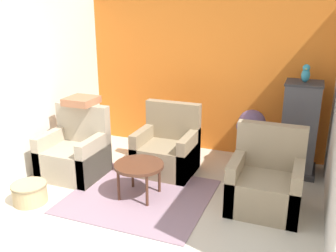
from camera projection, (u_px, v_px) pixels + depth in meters
wall_back_accent at (203, 76)px, 5.95m from camera, size 3.98×0.06×2.43m
wall_left at (39, 86)px, 5.27m from camera, size 0.06×3.02×2.43m
area_rug at (140, 196)px, 4.71m from camera, size 1.71×1.55×0.01m
coffee_table at (139, 167)px, 4.59m from camera, size 0.61×0.61×0.45m
armchair_left at (75, 154)px, 5.23m from camera, size 0.81×0.72×0.97m
armchair_right at (266, 184)px, 4.37m from camera, size 0.81×0.72×0.97m
armchair_middle at (167, 151)px, 5.34m from camera, size 0.81×0.72×0.97m
birdcage at (299, 129)px, 5.20m from camera, size 0.55×0.55×1.32m
parrot at (306, 74)px, 4.96m from camera, size 0.11×0.20×0.24m
potted_plant at (251, 130)px, 5.34m from camera, size 0.43×0.39×0.89m
wicker_basket at (30, 192)px, 4.54m from camera, size 0.43×0.43×0.24m
throw_pillow at (81, 101)px, 5.22m from camera, size 0.41×0.41×0.10m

